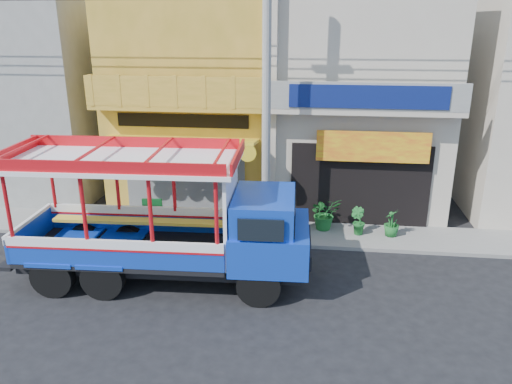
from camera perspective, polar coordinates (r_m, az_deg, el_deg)
ground at (r=13.09m, az=4.03°, el=-12.02°), size 90.00×90.00×0.00m
sidewalk at (r=16.62m, az=4.78°, el=-4.74°), size 30.00×2.00×0.12m
shophouse_left at (r=19.86m, az=-6.23°, el=11.30°), size 6.00×7.50×8.24m
shophouse_right at (r=19.42m, az=11.63°, el=10.85°), size 6.00×6.75×8.24m
party_pilaster at (r=16.36m, az=1.74°, el=9.38°), size 0.35×0.30×8.00m
filler_building_left at (r=22.56m, az=-24.06°, el=9.93°), size 6.00×6.00×7.60m
utility_pole at (r=14.67m, az=1.80°, el=12.33°), size 28.00×0.26×9.00m
songthaew_truck at (r=13.22m, az=-8.45°, el=-3.22°), size 8.01×2.92×3.70m
green_sign at (r=17.07m, az=-11.68°, el=-2.65°), size 0.67×0.35×1.02m
potted_plant_a at (r=16.73m, az=7.86°, el=-2.41°), size 1.27×1.20×1.11m
potted_plant_b at (r=16.56m, az=11.56°, el=-3.27°), size 0.63×0.63×0.89m
potted_plant_c at (r=16.67m, az=15.26°, el=-3.41°), size 0.67×0.67×0.90m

